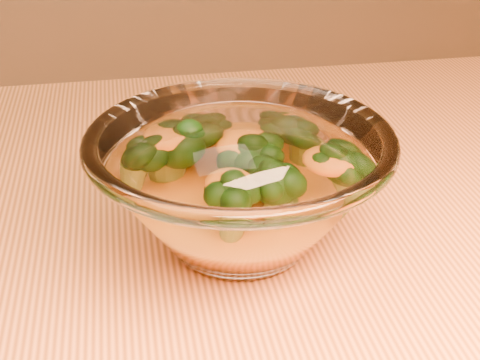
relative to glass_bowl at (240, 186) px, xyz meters
name	(u,v)px	position (x,y,z in m)	size (l,w,h in m)	color
glass_bowl	(240,186)	(0.00, 0.00, 0.00)	(0.22, 0.22, 0.10)	white
cheese_sauce	(240,210)	(0.00, 0.00, -0.02)	(0.12, 0.12, 0.03)	orange
broccoli_heap	(240,167)	(0.00, 0.01, 0.01)	(0.15, 0.12, 0.06)	black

